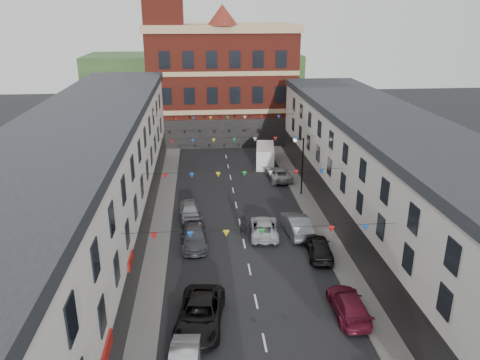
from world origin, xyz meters
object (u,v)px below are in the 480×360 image
object	(u,v)px
car_left_c	(200,314)
car_right_f	(279,174)
car_left_e	(190,211)
moving_car	(264,227)
pedestrian	(244,226)
car_right_d	(319,247)
white_van	(265,155)
car_right_c	(349,305)
car_right_e	(296,224)
car_left_d	(195,236)
street_lamp	(300,159)

from	to	relation	value
car_left_c	car_right_f	xyz separation A→B (m)	(8.90, 24.96, -0.10)
car_left_e	moving_car	bearing A→B (deg)	-36.57
pedestrian	moving_car	bearing A→B (deg)	-3.50
car_right_d	white_van	size ratio (longest dim) A/B	0.81
car_right_c	car_right_e	size ratio (longest dim) A/B	0.95
car_left_d	white_van	world-z (taller)	white_van
white_van	pedestrian	world-z (taller)	white_van
car_left_d	moving_car	xyz separation A→B (m)	(5.76, 1.23, -0.03)
car_left_c	car_right_c	distance (m)	9.10
car_right_e	pedestrian	size ratio (longest dim) A/B	2.67
car_right_e	white_van	size ratio (longest dim) A/B	0.93
car_left_e	pedestrian	bearing A→B (deg)	-45.70
car_left_e	car_right_f	distance (m)	13.69
car_left_d	car_left_e	world-z (taller)	car_left_e
moving_car	street_lamp	bearing A→B (deg)	-113.82
car_left_c	moving_car	world-z (taller)	car_left_c
car_left_e	car_left_c	bearing A→B (deg)	-92.19
car_right_e	pedestrian	distance (m)	4.46
street_lamp	car_right_e	bearing A→B (deg)	-103.35
car_left_c	car_right_e	world-z (taller)	car_right_e
street_lamp	pedestrian	distance (m)	11.16
car_left_c	white_van	distance (m)	31.41
car_left_e	car_right_d	distance (m)	12.60
street_lamp	moving_car	xyz separation A→B (m)	(-4.75, -8.54, -3.23)
car_left_e	car_right_e	distance (m)	9.71
car_right_f	car_left_e	bearing A→B (deg)	42.16
street_lamp	car_right_d	xyz separation A→B (m)	(-1.05, -12.51, -3.16)
car_left_e	car_right_c	size ratio (longest dim) A/B	0.91
car_right_e	car_left_e	bearing A→B (deg)	-27.69
car_left_d	street_lamp	bearing A→B (deg)	42.62
car_right_c	car_right_e	bearing A→B (deg)	-84.03
car_right_e	pedestrian	xyz separation A→B (m)	(-4.45, -0.11, 0.11)
street_lamp	car_right_f	bearing A→B (deg)	104.38
car_left_e	pedestrian	size ratio (longest dim) A/B	2.30
car_right_e	car_left_d	bearing A→B (deg)	3.52
street_lamp	car_right_e	distance (m)	9.25
car_right_f	white_van	xyz separation A→B (m)	(-0.80, 5.39, 0.50)
white_van	street_lamp	bearing A→B (deg)	-71.33
car_left_d	car_right_f	bearing A→B (deg)	57.36
car_left_d	car_right_c	distance (m)	13.80
car_left_d	car_left_c	bearing A→B (deg)	-88.28
car_right_d	street_lamp	bearing A→B (deg)	-89.99
street_lamp	car_right_f	xyz separation A→B (m)	(-1.25, 4.86, -3.22)
moving_car	car_left_e	bearing A→B (deg)	-26.02
car_left_e	car_right_f	world-z (taller)	car_left_e
car_right_e	white_van	bearing A→B (deg)	-95.02
car_right_d	pedestrian	size ratio (longest dim) A/B	2.33
street_lamp	car_right_e	size ratio (longest dim) A/B	1.20
car_left_e	street_lamp	bearing A→B (deg)	18.14
street_lamp	moving_car	world-z (taller)	street_lamp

